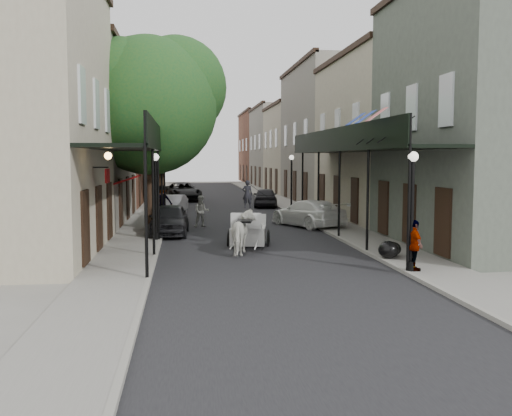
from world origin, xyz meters
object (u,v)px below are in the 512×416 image
object	(u,v)px
horse	(244,232)
pedestrian_walking	(202,211)
lamppost_right_near	(412,209)
lamppost_left	(156,195)
car_left_near	(169,219)
lamppost_right_far	(291,182)
tree_far	(165,128)
car_left_mid	(174,204)
car_right_near	(308,213)
car_right_far	(265,197)
tree_near	(157,100)
pedestrian_sidewalk_right	(414,245)
car_left_far	(183,192)
carriage	(249,219)
pedestrian_sidewalk_left	(163,201)

from	to	relation	value
horse	pedestrian_walking	world-z (taller)	pedestrian_walking
lamppost_right_near	lamppost_left	distance (m)	11.46
car_left_near	lamppost_right_far	bearing A→B (deg)	54.37
tree_far	pedestrian_walking	distance (m)	14.15
car_left_mid	car_right_near	distance (m)	10.86
lamppost_left	lamppost_right_near	bearing A→B (deg)	-44.29
car_left_near	car_right_far	bearing A→B (deg)	68.43
tree_far	pedestrian_walking	size ratio (longest dim) A/B	5.15
tree_near	pedestrian_walking	xyz separation A→B (m)	(2.20, 0.96, -5.65)
lamppost_right_near	car_left_mid	bearing A→B (deg)	110.38
pedestrian_walking	car_left_mid	bearing A→B (deg)	101.13
pedestrian_walking	lamppost_right_near	bearing A→B (deg)	-65.86
pedestrian_sidewalk_right	car_right_far	size ratio (longest dim) A/B	0.37
lamppost_right_near	pedestrian_walking	xyz separation A→B (m)	(-6.10, 13.14, -1.21)
tree_far	car_left_far	size ratio (longest dim) A/B	1.52
horse	carriage	xyz separation A→B (m)	(0.47, 2.53, 0.25)
pedestrian_sidewalk_left	car_left_near	distance (m)	7.81
carriage	pedestrian_walking	size ratio (longest dim) A/B	1.65
pedestrian_sidewalk_right	car_right_near	distance (m)	12.61
tree_far	pedestrian_sidewalk_right	size ratio (longest dim) A/B	5.39
tree_far	lamppost_left	bearing A→B (deg)	-89.54
tree_far	pedestrian_sidewalk_right	xyz separation A→B (m)	(8.45, -26.18, -4.92)
car_left_far	carriage	bearing A→B (deg)	-92.77
lamppost_right_near	car_left_mid	distance (m)	22.16
tree_far	horse	bearing A→B (deg)	-80.62
horse	pedestrian_walking	distance (m)	8.80
tree_far	pedestrian_sidewalk_right	bearing A→B (deg)	-72.12
lamppost_right_near	pedestrian_sidewalk_right	world-z (taller)	lamppost_right_near
lamppost_right_near	pedestrian_sidewalk_right	xyz separation A→B (m)	(0.10, 0.00, -1.13)
pedestrian_walking	car_right_far	size ratio (longest dim) A/B	0.39
carriage	car_left_mid	world-z (taller)	carriage
pedestrian_sidewalk_right	car_left_far	world-z (taller)	pedestrian_sidewalk_right
horse	pedestrian_sidewalk_left	size ratio (longest dim) A/B	1.05
tree_near	car_right_near	world-z (taller)	tree_near
carriage	pedestrian_sidewalk_left	bearing A→B (deg)	120.45
tree_near	lamppost_left	bearing A→B (deg)	-88.66
pedestrian_walking	car_left_far	size ratio (longest dim) A/B	0.30
tree_far	horse	xyz separation A→B (m)	(3.59, -21.74, -5.01)
pedestrian_sidewalk_left	car_left_near	world-z (taller)	pedestrian_sidewalk_left
car_right_far	lamppost_right_near	bearing A→B (deg)	99.69
pedestrian_sidewalk_right	car_left_far	size ratio (longest dim) A/B	0.28
pedestrian_sidewalk_right	car_left_far	distance (m)	32.91
lamppost_left	car_right_far	xyz separation A→B (m)	(7.20, 17.12, -1.32)
tree_far	pedestrian_sidewalk_left	bearing A→B (deg)	-89.68
lamppost_right_near	car_right_far	world-z (taller)	lamppost_right_near
car_left_near	car_left_far	bearing A→B (deg)	91.24
car_left_mid	lamppost_right_far	bearing A→B (deg)	5.60
car_right_near	car_right_far	bearing A→B (deg)	-110.53
pedestrian_sidewalk_right	horse	bearing A→B (deg)	42.62
pedestrian_walking	car_left_far	distance (m)	19.00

